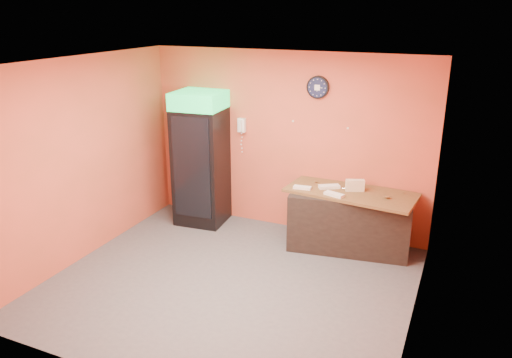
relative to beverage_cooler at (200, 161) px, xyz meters
The scene contains 15 objects.
floor 2.33m from the beverage_cooler, 50.32° to the right, with size 4.50×4.50×0.00m, color #47474C.
back_wall 1.43m from the beverage_cooler, 16.69° to the left, with size 4.50×0.02×2.80m, color #DD553E.
left_wall 1.88m from the beverage_cooler, 119.91° to the right, with size 0.02×4.00×2.80m, color #DD553E.
right_wall 3.94m from the beverage_cooler, 24.11° to the right, with size 0.02×4.00×2.80m, color #DD553E.
ceiling 2.72m from the beverage_cooler, 50.32° to the right, with size 4.50×4.00×0.02m, color white.
beverage_cooler is the anchor object (origin of this frame).
prep_counter 2.55m from the beverage_cooler, ahead, with size 1.71×0.76×0.85m, color black.
wall_clock 2.22m from the beverage_cooler, 11.55° to the left, with size 0.33×0.06×0.33m.
wall_phone 0.88m from the beverage_cooler, 30.65° to the left, with size 0.12×0.11×0.22m.
butcher_paper 2.48m from the beverage_cooler, ahead, with size 1.82×0.83×0.04m, color brown.
sub_roll_stack 2.51m from the beverage_cooler, ahead, with size 0.28×0.18×0.17m.
wrapped_sandwich_left 1.81m from the beverage_cooler, ahead, with size 0.26×0.10×0.04m, color white.
wrapped_sandwich_mid 2.31m from the beverage_cooler, ahead, with size 0.28×0.11×0.04m, color white.
wrapped_sandwich_right 2.15m from the beverage_cooler, ahead, with size 0.30×0.12×0.04m, color white.
kitchen_tool 2.49m from the beverage_cooler, ahead, with size 0.07×0.07×0.07m, color silver.
Camera 1 is at (2.59, -5.07, 3.40)m, focal length 35.00 mm.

